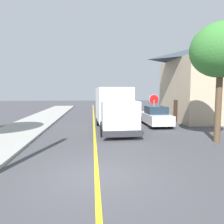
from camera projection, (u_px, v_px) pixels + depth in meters
ground_plane at (97, 176)px, 7.39m from camera, size 120.00×120.00×0.00m
centre_line_yellow at (94, 127)px, 17.30m from camera, size 0.16×56.00×0.01m
box_truck at (114, 106)px, 16.19m from camera, size 2.66×7.26×3.20m
parked_car_near at (113, 111)px, 23.41m from camera, size 1.98×4.47×1.67m
parked_car_mid at (108, 107)px, 29.06m from camera, size 1.94×4.46×1.67m
parked_car_far at (107, 104)px, 35.54m from camera, size 1.89×4.43×1.67m
parked_van_across at (155, 116)px, 18.04m from camera, size 1.81×4.40×1.67m
stop_sign at (154, 104)px, 17.60m from camera, size 0.80×0.10×2.65m
house_across_street at (217, 80)px, 21.51m from camera, size 10.23×8.72×7.83m
street_tree_far_side at (221, 51)px, 11.82m from camera, size 3.38×3.38×6.72m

